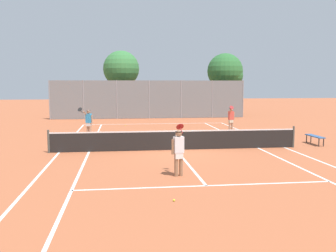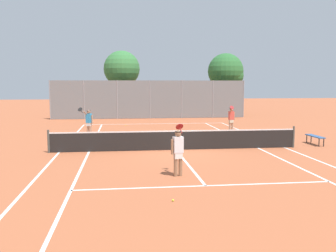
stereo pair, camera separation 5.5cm
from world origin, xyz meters
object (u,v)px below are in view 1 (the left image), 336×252
at_px(player_far_right, 231,118).
at_px(loose_tennis_ball_1, 174,200).
at_px(player_far_left, 89,121).
at_px(tree_behind_right, 226,72).
at_px(tennis_net, 176,140).
at_px(tree_behind_left, 122,70).
at_px(courtside_bench, 315,137).
at_px(loose_tennis_ball_0, 125,125).
at_px(player_near_side, 179,150).

distance_m(player_far_right, loose_tennis_ball_1, 15.23).
relative_size(player_far_left, loose_tennis_ball_1, 26.88).
relative_size(loose_tennis_ball_1, tree_behind_right, 0.01).
relative_size(tennis_net, tree_behind_right, 1.94).
height_order(player_far_right, tree_behind_right, tree_behind_right).
bearing_deg(tree_behind_left, player_far_left, -98.54).
distance_m(loose_tennis_ball_1, tree_behind_left, 27.69).
bearing_deg(courtside_bench, tennis_net, -174.60).
xyz_separation_m(loose_tennis_ball_0, tree_behind_left, (-0.17, 8.74, 4.51)).
distance_m(loose_tennis_ball_0, loose_tennis_ball_1, 18.58).
relative_size(loose_tennis_ball_0, courtside_bench, 0.04).
bearing_deg(loose_tennis_ball_1, tree_behind_right, 71.20).
bearing_deg(player_near_side, loose_tennis_ball_1, -101.33).
height_order(player_far_left, loose_tennis_ball_1, player_far_left).
height_order(player_near_side, courtside_bench, player_near_side).
bearing_deg(tennis_net, loose_tennis_ball_0, 101.99).
bearing_deg(loose_tennis_ball_1, tennis_net, 81.08).
distance_m(loose_tennis_ball_0, courtside_bench, 14.00).
xyz_separation_m(player_far_right, loose_tennis_ball_0, (-6.88, 4.51, -0.89)).
relative_size(player_far_right, loose_tennis_ball_1, 26.88).
height_order(loose_tennis_ball_0, loose_tennis_ball_1, same).
height_order(player_near_side, loose_tennis_ball_1, player_near_side).
height_order(player_near_side, tree_behind_left, tree_behind_left).
xyz_separation_m(tennis_net, player_far_left, (-4.56, 5.37, 0.42)).
bearing_deg(tree_behind_right, courtside_bench, -91.48).
distance_m(player_far_left, courtside_bench, 12.93).
bearing_deg(courtside_bench, tree_behind_left, 117.90).
relative_size(loose_tennis_ball_0, loose_tennis_ball_1, 1.00).
height_order(tennis_net, loose_tennis_ball_0, tennis_net).
bearing_deg(player_far_right, loose_tennis_ball_1, -112.54).
bearing_deg(loose_tennis_ball_0, tree_behind_right, 39.52).
bearing_deg(tree_behind_left, player_far_right, -61.99).
height_order(loose_tennis_ball_0, tree_behind_left, tree_behind_left).
bearing_deg(player_far_right, tennis_net, -126.47).
bearing_deg(courtside_bench, loose_tennis_ball_1, -135.61).
relative_size(player_far_right, courtside_bench, 1.18).
height_order(tennis_net, tree_behind_left, tree_behind_left).
bearing_deg(player_near_side, player_far_left, 110.49).
distance_m(player_near_side, player_far_left, 11.12).
xyz_separation_m(tennis_net, loose_tennis_ball_0, (-2.28, 10.73, -0.48)).
xyz_separation_m(player_near_side, tree_behind_left, (-1.78, 24.52, 3.61)).
relative_size(player_far_left, player_far_right, 1.00).
xyz_separation_m(player_near_side, tree_behind_right, (8.63, 24.22, 3.40)).
xyz_separation_m(player_far_left, loose_tennis_ball_1, (3.34, -13.19, -0.89)).
relative_size(tennis_net, loose_tennis_ball_0, 181.82).
relative_size(courtside_bench, tree_behind_left, 0.24).
bearing_deg(player_far_right, loose_tennis_ball_0, 146.76).
height_order(loose_tennis_ball_1, tree_behind_left, tree_behind_left).
relative_size(player_near_side, tree_behind_left, 0.28).
bearing_deg(player_near_side, tennis_net, 82.42).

